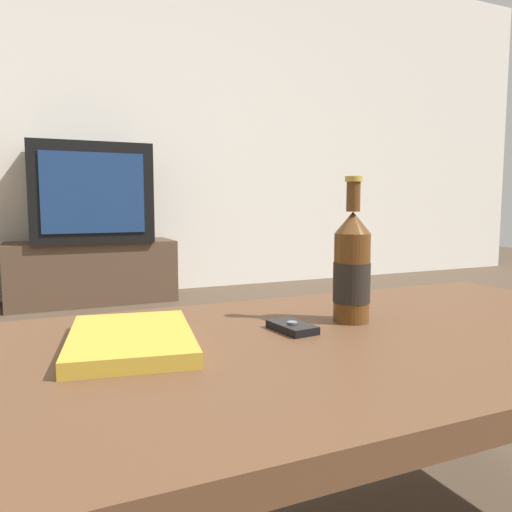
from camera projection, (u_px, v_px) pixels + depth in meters
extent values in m
cube|color=silver|center=(100.00, 112.00, 3.51)|extent=(8.00, 0.05, 2.60)
cube|color=brown|center=(338.00, 346.00, 0.86)|extent=(1.32, 0.69, 0.04)
cylinder|color=#492F1E|center=(462.00, 371.00, 1.39)|extent=(0.07, 0.07, 0.40)
cube|color=#4C3828|center=(92.00, 272.00, 3.32)|extent=(1.06, 0.42, 0.41)
cube|color=black|center=(89.00, 194.00, 3.27)|extent=(0.74, 0.48, 0.63)
cube|color=navy|center=(94.00, 193.00, 3.04)|extent=(0.61, 0.01, 0.49)
cylinder|color=#563314|center=(352.00, 278.00, 0.95)|extent=(0.07, 0.07, 0.17)
cylinder|color=black|center=(352.00, 282.00, 0.95)|extent=(0.07, 0.07, 0.08)
cone|color=#563314|center=(353.00, 223.00, 0.94)|extent=(0.07, 0.07, 0.04)
cylinder|color=#563314|center=(353.00, 197.00, 0.93)|extent=(0.03, 0.03, 0.06)
cylinder|color=#B79333|center=(354.00, 179.00, 0.93)|extent=(0.03, 0.03, 0.01)
cube|color=black|center=(292.00, 327.00, 0.88)|extent=(0.06, 0.10, 0.01)
cylinder|color=slate|center=(292.00, 323.00, 0.88)|extent=(0.02, 0.02, 0.00)
cube|color=#B7932D|center=(131.00, 339.00, 0.79)|extent=(0.23, 0.31, 0.02)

